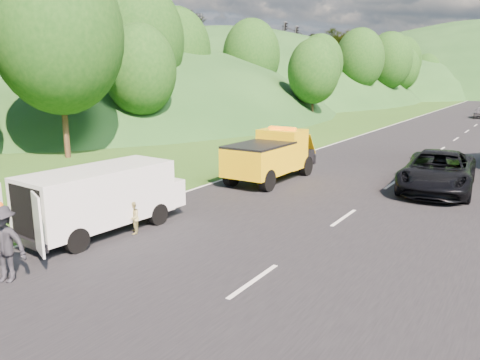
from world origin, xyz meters
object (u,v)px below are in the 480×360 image
Objects in this scene: child at (134,234)px; tow_truck at (271,156)px; woman at (166,207)px; suitcase at (129,202)px; white_van at (103,196)px; passing_suv at (436,191)px; worker at (7,282)px.

tow_truck is at bearing 140.97° from child.
woman reaches higher than suitcase.
white_van is (-0.82, -9.23, -0.02)m from tow_truck.
woman is at bearing -100.46° from tow_truck.
child is (1.22, -2.85, 0.00)m from woman.
suitcase is (-1.94, -7.12, -0.87)m from tow_truck.
passing_suv is at bearing -52.14° from woman.
woman is 3.09m from child.
tow_truck is at bearing 67.69° from worker.
tow_truck is 7.27m from passing_suv.
suitcase is at bearing 134.99° from woman.
white_van is 13.69m from passing_suv.
tow_truck is at bearing -17.94° from woman.
passing_suv is at bearing 108.54° from child.
white_van is 1.51m from child.
woman is at bearing -139.74° from passing_suv.
suitcase is (-1.97, 5.89, 0.30)m from worker.
white_van is at bearing 80.24° from worker.
tow_truck is 2.99× the size of worker.
woman reaches higher than child.
worker is (0.04, -13.01, -1.18)m from tow_truck.
child is 0.17× the size of passing_suv.
white_van is at bearing -129.42° from passing_suv.
tow_truck is 7.43m from suitcase.
suitcase is at bearing 86.05° from worker.
suitcase is (-2.03, 1.79, 0.30)m from child.
tow_truck is at bearing 74.79° from suitcase.
tow_truck reaches higher than white_van.
passing_suv reaches higher than child.
white_van is at bearing -110.48° from child.
suitcase is at bearing -105.16° from tow_truck.
white_van is 3.74× the size of woman.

